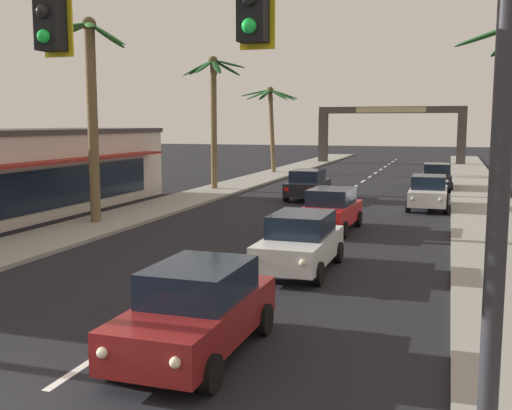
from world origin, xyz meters
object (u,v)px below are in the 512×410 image
(sedan_third_in_queue, at_px, (300,242))
(palm_left_second, at_px, (92,93))
(sedan_lead_at_stop_bar, at_px, (197,309))
(sedan_fifth_in_queue, at_px, (331,209))
(sedan_oncoming_far, at_px, (308,184))
(palm_left_farthest, at_px, (271,110))
(traffic_signal_mast, at_px, (172,54))
(sedan_parked_mid_kerb, at_px, (437,176))
(town_gateway_arch, at_px, (390,126))
(sedan_parked_nearest_kerb, at_px, (428,192))
(palm_left_third, at_px, (213,99))

(sedan_third_in_queue, distance_m, palm_left_second, 12.37)
(sedan_lead_at_stop_bar, bearing_deg, sedan_fifth_in_queue, 90.43)
(sedan_third_in_queue, height_order, sedan_oncoming_far, same)
(sedan_third_in_queue, bearing_deg, sedan_oncoming_far, 102.02)
(sedan_oncoming_far, relative_size, palm_left_second, 0.52)
(sedan_lead_at_stop_bar, xyz_separation_m, palm_left_farthest, (-10.18, 39.79, 4.55))
(sedan_fifth_in_queue, bearing_deg, sedan_third_in_queue, -86.61)
(sedan_oncoming_far, xyz_separation_m, palm_left_farthest, (-6.99, 16.50, 4.55))
(traffic_signal_mast, distance_m, sedan_fifth_in_queue, 17.61)
(sedan_parked_mid_kerb, distance_m, town_gateway_arch, 25.37)
(sedan_fifth_in_queue, height_order, town_gateway_arch, town_gateway_arch)
(sedan_third_in_queue, bearing_deg, town_gateway_arch, 92.36)
(sedan_lead_at_stop_bar, height_order, sedan_fifth_in_queue, same)
(sedan_parked_nearest_kerb, xyz_separation_m, palm_left_second, (-13.26, -9.11, 4.63))
(sedan_lead_at_stop_bar, distance_m, sedan_fifth_in_queue, 13.77)
(sedan_parked_nearest_kerb, relative_size, palm_left_farthest, 0.61)
(sedan_fifth_in_queue, height_order, palm_left_farthest, palm_left_farthest)
(sedan_lead_at_stop_bar, bearing_deg, traffic_signal_mast, -70.99)
(sedan_lead_at_stop_bar, bearing_deg, sedan_parked_nearest_kerb, 80.93)
(sedan_parked_nearest_kerb, height_order, sedan_parked_mid_kerb, same)
(sedan_fifth_in_queue, relative_size, palm_left_second, 0.53)
(palm_left_third, bearing_deg, sedan_third_in_queue, -61.86)
(sedan_lead_at_stop_bar, distance_m, palm_left_farthest, 41.32)
(traffic_signal_mast, bearing_deg, sedan_parked_nearest_kerb, 84.74)
(traffic_signal_mast, distance_m, palm_left_second, 19.00)
(town_gateway_arch, bearing_deg, palm_left_farthest, -118.26)
(sedan_third_in_queue, relative_size, town_gateway_arch, 0.29)
(traffic_signal_mast, distance_m, sedan_third_in_queue, 11.05)
(sedan_oncoming_far, height_order, town_gateway_arch, town_gateway_arch)
(sedan_fifth_in_queue, bearing_deg, sedan_parked_mid_kerb, 77.87)
(sedan_third_in_queue, relative_size, sedan_parked_nearest_kerb, 1.00)
(traffic_signal_mast, bearing_deg, palm_left_farthest, 104.72)
(sedan_parked_nearest_kerb, xyz_separation_m, palm_left_farthest, (-13.58, 18.47, 4.55))
(sedan_fifth_in_queue, height_order, palm_left_third, palm_left_third)
(sedan_lead_at_stop_bar, relative_size, palm_left_second, 0.52)
(sedan_lead_at_stop_bar, height_order, sedan_third_in_queue, same)
(town_gateway_arch, bearing_deg, sedan_third_in_queue, -87.64)
(traffic_signal_mast, xyz_separation_m, sedan_parked_mid_kerb, (2.46, 34.24, -4.23))
(sedan_third_in_queue, height_order, palm_left_second, palm_left_second)
(sedan_oncoming_far, xyz_separation_m, palm_left_second, (-6.67, -11.09, 4.63))
(sedan_lead_at_stop_bar, xyz_separation_m, sedan_parked_mid_kerb, (3.59, 30.95, 0.00))
(traffic_signal_mast, xyz_separation_m, town_gateway_arch, (-2.83, 58.86, -1.12))
(sedan_third_in_queue, height_order, town_gateway_arch, town_gateway_arch)
(traffic_signal_mast, bearing_deg, palm_left_second, 125.35)
(palm_left_third, bearing_deg, town_gateway_arch, 74.46)
(sedan_oncoming_far, distance_m, town_gateway_arch, 32.46)
(palm_left_second, height_order, palm_left_farthest, palm_left_second)
(palm_left_farthest, height_order, town_gateway_arch, palm_left_farthest)
(town_gateway_arch, bearing_deg, sedan_oncoming_far, -92.64)
(sedan_parked_nearest_kerb, relative_size, palm_left_third, 0.53)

